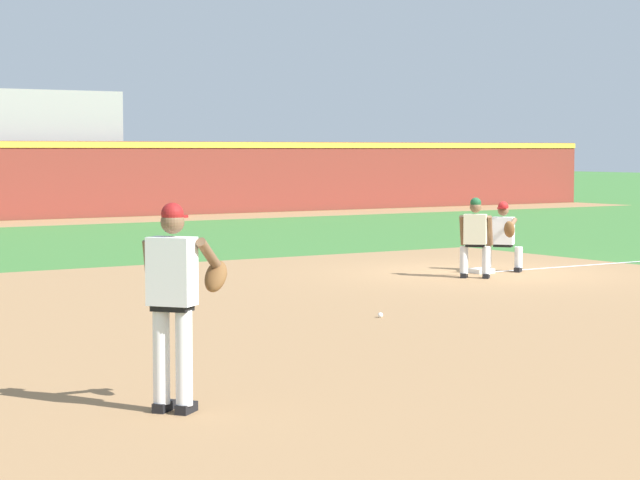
% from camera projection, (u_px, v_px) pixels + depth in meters
% --- Properties ---
extents(ground_plane, '(160.00, 160.00, 0.00)m').
position_uv_depth(ground_plane, '(481.00, 273.00, 23.42)').
color(ground_plane, '#3D7533').
extents(infield_dirt_patch, '(18.00, 18.00, 0.01)m').
position_uv_depth(infield_dirt_patch, '(383.00, 318.00, 17.20)').
color(infield_dirt_patch, '#9E754C').
rests_on(infield_dirt_patch, ground).
extents(warning_track_strip, '(48.00, 3.20, 0.01)m').
position_uv_depth(warning_track_strip, '(73.00, 222.00, 40.09)').
color(warning_track_strip, '#9E754C').
rests_on(warning_track_strip, ground).
extents(first_base_bag, '(0.38, 0.38, 0.09)m').
position_uv_depth(first_base_bag, '(481.00, 271.00, 23.42)').
color(first_base_bag, white).
rests_on(first_base_bag, ground).
extents(baseball, '(0.07, 0.07, 0.07)m').
position_uv_depth(baseball, '(380.00, 315.00, 17.21)').
color(baseball, white).
rests_on(baseball, ground).
extents(pitcher, '(0.85, 0.57, 1.86)m').
position_uv_depth(pitcher, '(176.00, 294.00, 10.94)').
color(pitcher, black).
rests_on(pitcher, ground).
extents(first_baseman, '(0.79, 1.06, 1.34)m').
position_uv_depth(first_baseman, '(503.00, 233.00, 23.62)').
color(first_baseman, black).
rests_on(first_baseman, ground).
extents(baserunner, '(0.67, 0.67, 1.46)m').
position_uv_depth(baserunner, '(475.00, 235.00, 22.44)').
color(baserunner, black).
rests_on(baserunner, ground).
extents(outfield_wall, '(48.00, 0.54, 2.60)m').
position_uv_depth(outfield_wall, '(50.00, 177.00, 41.66)').
color(outfield_wall, maroon).
rests_on(outfield_wall, ground).
extents(stadium_seating_block, '(6.10, 3.35, 4.35)m').
position_uv_depth(stadium_seating_block, '(23.00, 153.00, 43.66)').
color(stadium_seating_block, gray).
rests_on(stadium_seating_block, ground).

